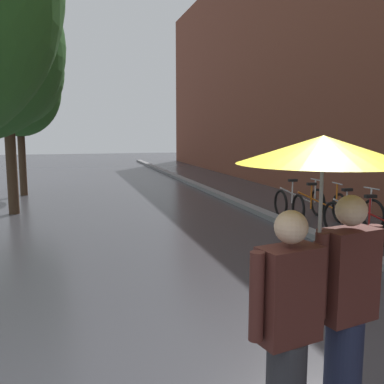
{
  "coord_description": "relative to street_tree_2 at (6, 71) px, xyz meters",
  "views": [
    {
      "loc": [
        -1.51,
        -2.68,
        2.14
      ],
      "look_at": [
        0.01,
        2.68,
        1.35
      ],
      "focal_mm": 40.1,
      "sensor_mm": 36.0,
      "label": 1
    }
  ],
  "objects": [
    {
      "name": "kerb_strip",
      "position": [
        6.18,
        0.78,
        -3.58
      ],
      "size": [
        0.3,
        36.0,
        0.12
      ],
      "primitive_type": "cube",
      "color": "slate",
      "rests_on": "ground"
    },
    {
      "name": "street_tree_2",
      "position": [
        0.0,
        0.0,
        0.0
      ],
      "size": [
        2.83,
        2.83,
        5.08
      ],
      "color": "#473323",
      "rests_on": "ground"
    },
    {
      "name": "street_tree_3",
      "position": [
        -0.08,
        3.43,
        -0.15
      ],
      "size": [
        2.71,
        2.71,
        5.04
      ],
      "color": "#473323",
      "rests_on": "ground"
    },
    {
      "name": "parked_bicycle_2",
      "position": [
        7.08,
        -5.17,
        -3.26
      ],
      "size": [
        1.11,
        0.74,
        0.96
      ],
      "color": "black",
      "rests_on": "ground"
    },
    {
      "name": "parked_bicycle_3",
      "position": [
        7.22,
        -4.24,
        -3.26
      ],
      "size": [
        1.12,
        0.76,
        0.96
      ],
      "color": "black",
      "rests_on": "ground"
    },
    {
      "name": "parked_bicycle_4",
      "position": [
        7.04,
        -3.2,
        -3.26
      ],
      "size": [
        1.16,
        0.83,
        0.96
      ],
      "color": "black",
      "rests_on": "ground"
    },
    {
      "name": "parked_bicycle_5",
      "position": [
        6.99,
        -2.39,
        -3.26
      ],
      "size": [
        1.11,
        0.74,
        0.96
      ],
      "color": "black",
      "rests_on": "ground"
    },
    {
      "name": "couple_under_umbrella",
      "position": [
        3.01,
        -9.53,
        -2.24
      ],
      "size": [
        1.11,
        1.11,
        2.12
      ],
      "color": "#2D2D33",
      "rests_on": "ground"
    }
  ]
}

